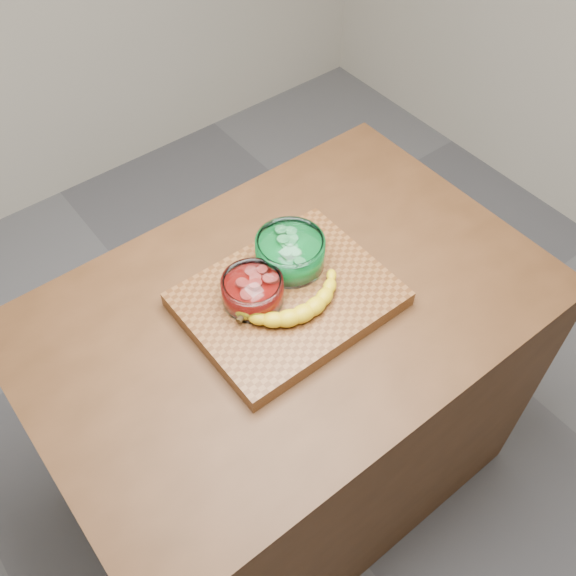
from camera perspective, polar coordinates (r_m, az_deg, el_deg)
ground at (r=2.24m, az=0.00°, el=-15.84°), size 3.50×3.50×0.00m
counter at (r=1.83m, az=0.00°, el=-10.19°), size 1.20×0.80×0.90m
cutting_board at (r=1.44m, az=0.00°, el=-1.01°), size 0.45×0.35×0.04m
bowl_red at (r=1.39m, az=-3.17°, el=-0.21°), size 0.14×0.14×0.06m
bowl_green at (r=1.46m, az=0.19°, el=3.18°), size 0.16×0.16×0.07m
banana at (r=1.39m, az=0.64°, el=-1.12°), size 0.28×0.14×0.04m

